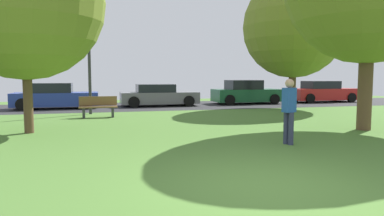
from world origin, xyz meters
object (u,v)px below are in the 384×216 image
(person_catcher, at_px, (289,108))
(park_bench, at_px, (98,107))
(parked_car_grey, at_px, (158,96))
(parked_car_green, at_px, (246,93))
(birch_tree_lone, at_px, (24,0))
(parked_car_blue, at_px, (55,97))
(maple_tree_near, at_px, (294,27))
(parked_car_red, at_px, (323,92))
(street_lamp_post, at_px, (89,66))

(person_catcher, height_order, park_bench, person_catcher)
(parked_car_grey, height_order, parked_car_green, parked_car_green)
(birch_tree_lone, distance_m, parked_car_grey, 11.24)
(birch_tree_lone, relative_size, parked_car_blue, 1.46)
(maple_tree_near, xyz_separation_m, person_catcher, (-5.61, -9.41, -3.50))
(parked_car_red, xyz_separation_m, park_bench, (-15.03, -5.69, -0.20))
(maple_tree_near, height_order, parked_car_blue, maple_tree_near)
(parked_car_red, relative_size, street_lamp_post, 1.01)
(parked_car_grey, bearing_deg, maple_tree_near, -26.64)
(parked_car_green, relative_size, street_lamp_post, 0.96)
(parked_car_grey, relative_size, street_lamp_post, 1.01)
(parked_car_grey, xyz_separation_m, street_lamp_post, (-3.84, -3.79, 1.65))
(person_catcher, distance_m, street_lamp_post, 10.51)
(parked_car_blue, distance_m, parked_car_red, 17.33)
(parked_car_red, bearing_deg, street_lamp_post, -164.76)
(birch_tree_lone, bearing_deg, street_lamp_post, 71.89)
(maple_tree_near, relative_size, parked_car_red, 1.58)
(parked_car_grey, height_order, park_bench, parked_car_grey)
(parked_car_grey, distance_m, street_lamp_post, 5.64)
(birch_tree_lone, xyz_separation_m, parked_car_red, (17.13, 9.52, -3.39))
(maple_tree_near, height_order, street_lamp_post, maple_tree_near)
(maple_tree_near, distance_m, birch_tree_lone, 13.72)
(maple_tree_near, bearing_deg, parked_car_green, 106.69)
(person_catcher, height_order, parked_car_grey, person_catcher)
(parked_car_green, xyz_separation_m, street_lamp_post, (-9.62, -4.09, 1.56))
(birch_tree_lone, bearing_deg, parked_car_grey, 58.51)
(parked_car_blue, relative_size, parked_car_green, 1.03)
(birch_tree_lone, xyz_separation_m, street_lamp_post, (1.74, 5.33, -1.81))
(parked_car_blue, relative_size, parked_car_red, 0.97)
(parked_car_grey, relative_size, park_bench, 2.85)
(birch_tree_lone, bearing_deg, parked_car_green, 39.68)
(person_catcher, xyz_separation_m, parked_car_red, (10.26, 13.28, -0.28))
(birch_tree_lone, height_order, street_lamp_post, birch_tree_lone)
(parked_car_red, bearing_deg, park_bench, -159.28)
(birch_tree_lone, xyz_separation_m, parked_car_blue, (-0.18, 8.78, -3.41))
(maple_tree_near, xyz_separation_m, birch_tree_lone, (-12.49, -5.66, -0.38))
(birch_tree_lone, distance_m, parked_car_red, 19.89)
(maple_tree_near, distance_m, street_lamp_post, 10.97)
(parked_car_red, height_order, street_lamp_post, street_lamp_post)
(parked_car_blue, distance_m, park_bench, 5.45)
(birch_tree_lone, xyz_separation_m, parked_car_grey, (5.59, 9.12, -3.45))
(parked_car_blue, xyz_separation_m, parked_car_green, (11.54, 0.65, 0.05))
(birch_tree_lone, relative_size, parked_car_grey, 1.42)
(park_bench, bearing_deg, person_catcher, 122.18)
(birch_tree_lone, relative_size, parked_car_green, 1.50)
(parked_car_green, xyz_separation_m, park_bench, (-9.26, -5.59, -0.23))
(parked_car_green, relative_size, park_bench, 2.70)
(parked_car_blue, distance_m, street_lamp_post, 4.26)
(parked_car_blue, bearing_deg, parked_car_red, 2.47)
(maple_tree_near, relative_size, parked_car_blue, 1.62)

